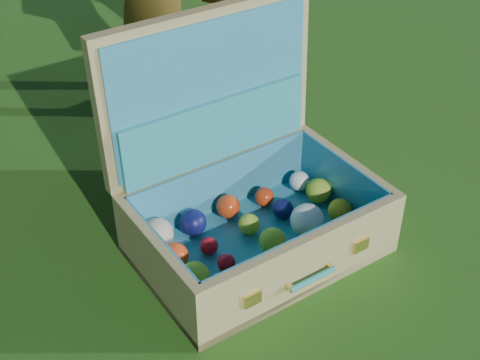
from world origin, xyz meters
name	(u,v)px	position (x,y,z in m)	size (l,w,h in m)	color
ground	(208,246)	(0.00, 0.00, 0.00)	(60.00, 60.00, 0.00)	#215114
suitcase	(242,187)	(0.10, -0.02, 0.16)	(0.62, 0.50, 0.59)	tan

